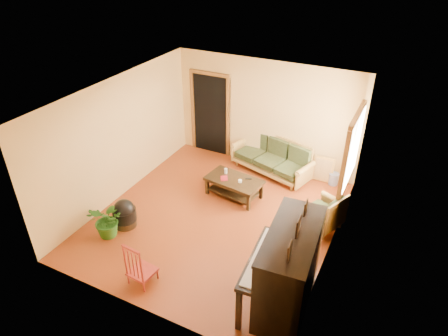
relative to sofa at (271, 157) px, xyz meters
The scene contains 16 objects.
floor 2.22m from the sofa, 99.02° to the right, with size 5.00×5.00×0.00m, color #61230C.
doorway 1.92m from the sofa, 169.64° to the left, with size 1.08×0.16×2.05m, color black.
window 2.32m from the sofa, 24.53° to the right, with size 0.12×1.36×1.46m, color white.
sofa is the anchor object (origin of this frame).
coffee_table 1.34m from the sofa, 105.82° to the right, with size 1.19×0.65×0.43m, color black.
armchair 2.18m from the sofa, 42.44° to the right, with size 0.75×0.79×0.79m, color #A7803D.
piano 3.93m from the sofa, 65.68° to the right, with size 0.95×1.61×1.43m, color black.
footstool 3.65m from the sofa, 120.38° to the right, with size 0.46×0.46×0.43m, color black.
red_chair 4.23m from the sofa, 98.88° to the right, with size 0.39×0.43×0.84m, color maroon.
leaning_frame 1.22m from the sofa, ahead, with size 0.47×0.10×0.63m, color gold.
ceramic_crock 1.51m from the sofa, ahead, with size 0.22×0.22×0.28m, color #314194.
potted_plant 4.01m from the sofa, 118.37° to the right, with size 0.66×0.57×0.73m, color #225618.
book 1.54m from the sofa, 113.95° to the right, with size 0.15×0.20×0.02m, color maroon.
candle 1.30m from the sofa, 118.99° to the right, with size 0.07×0.07×0.12m, color silver.
glass_jar 1.34m from the sofa, 98.62° to the right, with size 0.08×0.08×0.05m, color white.
remote 1.14m from the sofa, 94.52° to the right, with size 0.14×0.04×0.01m, color black.
Camera 1 is at (3.00, -5.66, 5.04)m, focal length 32.00 mm.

